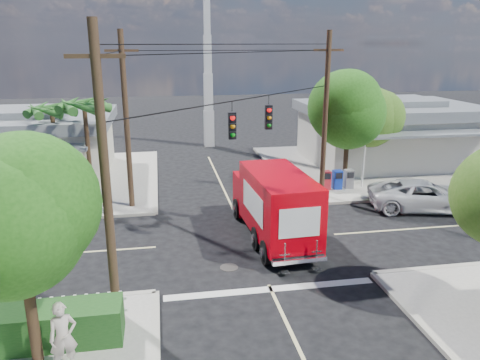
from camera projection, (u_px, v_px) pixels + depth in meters
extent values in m
plane|color=black|center=(248.00, 241.00, 20.54)|extent=(120.00, 120.00, 0.00)
cube|color=#9D988E|center=(372.00, 166.00, 32.73)|extent=(14.00, 14.00, 0.14)
cube|color=#ADA899|center=(275.00, 171.00, 31.58)|extent=(0.25, 14.00, 0.14)
cube|color=#ADA899|center=(427.00, 197.00, 26.12)|extent=(14.00, 0.25, 0.14)
cube|color=#9D988E|center=(41.00, 181.00, 29.10)|extent=(14.00, 14.00, 0.14)
cube|color=#ADA899|center=(155.00, 176.00, 30.26)|extent=(0.25, 14.00, 0.14)
cube|color=#ADA899|center=(8.00, 222.00, 22.49)|extent=(14.00, 0.25, 0.14)
cube|color=beige|center=(219.00, 178.00, 29.99)|extent=(0.12, 12.00, 0.01)
cube|color=beige|center=(454.00, 226.00, 22.19)|extent=(12.00, 0.12, 0.01)
cube|color=beige|center=(5.00, 258.00, 18.89)|extent=(12.00, 0.12, 0.01)
cube|color=silver|center=(271.00, 289.00, 16.47)|extent=(7.50, 0.40, 0.01)
cube|color=beige|center=(388.00, 138.00, 33.43)|extent=(11.00, 8.00, 3.40)
cube|color=slate|center=(390.00, 109.00, 32.85)|extent=(11.80, 8.80, 0.70)
cube|color=slate|center=(391.00, 102.00, 32.71)|extent=(6.05, 4.40, 0.50)
cube|color=slate|center=(428.00, 134.00, 28.46)|extent=(9.90, 1.80, 0.15)
cylinder|color=silver|center=(363.00, 163.00, 27.39)|extent=(0.12, 0.12, 2.90)
cube|color=beige|center=(27.00, 151.00, 29.89)|extent=(10.00, 8.00, 3.20)
cube|color=slate|center=(23.00, 120.00, 29.34)|extent=(10.80, 8.80, 0.70)
cube|color=slate|center=(22.00, 112.00, 29.20)|extent=(5.50, 4.40, 0.50)
cube|color=slate|center=(1.00, 150.00, 24.95)|extent=(9.00, 1.80, 0.15)
cylinder|color=silver|center=(79.00, 175.00, 25.23)|extent=(0.12, 0.12, 2.70)
cube|color=silver|center=(209.00, 128.00, 39.11)|extent=(0.80, 0.80, 3.00)
cube|color=silver|center=(208.00, 92.00, 38.27)|extent=(0.70, 0.70, 3.00)
cube|color=silver|center=(208.00, 54.00, 37.43)|extent=(0.60, 0.60, 3.00)
cube|color=silver|center=(207.00, 15.00, 36.58)|extent=(0.50, 0.50, 3.00)
cylinder|color=#422D1C|center=(31.00, 306.00, 11.73)|extent=(0.28, 0.28, 3.71)
sphere|color=#1F5513|center=(18.00, 219.00, 11.08)|extent=(3.71, 3.71, 3.71)
sphere|color=#1F5513|center=(2.00, 208.00, 11.14)|extent=(3.02, 3.02, 3.02)
sphere|color=#1F5513|center=(31.00, 228.00, 10.89)|extent=(3.25, 3.25, 3.25)
cylinder|color=#422D1C|center=(346.00, 152.00, 27.54)|extent=(0.28, 0.28, 4.10)
sphere|color=#1F5513|center=(349.00, 108.00, 26.82)|extent=(4.10, 4.10, 4.10)
sphere|color=#1F5513|center=(341.00, 104.00, 26.87)|extent=(3.33, 3.33, 3.33)
sphere|color=#1F5513|center=(357.00, 111.00, 26.63)|extent=(3.58, 3.58, 3.58)
cylinder|color=#422D1C|center=(371.00, 147.00, 30.12)|extent=(0.28, 0.28, 3.58)
sphere|color=#37671A|center=(374.00, 112.00, 29.49)|extent=(3.58, 3.58, 3.58)
sphere|color=#37671A|center=(367.00, 108.00, 29.55)|extent=(2.91, 2.91, 2.91)
sphere|color=#37671A|center=(381.00, 114.00, 29.30)|extent=(3.14, 3.14, 3.14)
cylinder|color=#422D1C|center=(88.00, 151.00, 25.65)|extent=(0.24, 0.24, 5.00)
cone|color=#2B6524|center=(101.00, 103.00, 25.07)|extent=(0.50, 2.06, 0.98)
cone|color=#2B6524|center=(96.00, 102.00, 25.68)|extent=(1.92, 1.68, 0.98)
cone|color=#2B6524|center=(82.00, 102.00, 25.72)|extent=(2.12, 0.95, 0.98)
cone|color=#2B6524|center=(69.00, 103.00, 25.16)|extent=(1.34, 2.07, 0.98)
cone|color=#2B6524|center=(67.00, 105.00, 24.42)|extent=(1.34, 2.07, 0.98)
cone|color=#2B6524|center=(77.00, 106.00, 24.06)|extent=(2.12, 0.95, 0.98)
cone|color=#2B6524|center=(93.00, 105.00, 24.35)|extent=(1.92, 1.68, 0.98)
cylinder|color=#422D1C|center=(56.00, 150.00, 26.80)|extent=(0.24, 0.24, 4.60)
cone|color=#2B6524|center=(68.00, 108.00, 26.27)|extent=(0.50, 2.06, 0.98)
cone|color=#2B6524|center=(64.00, 107.00, 26.88)|extent=(1.92, 1.68, 0.98)
cone|color=#2B6524|center=(51.00, 106.00, 26.92)|extent=(2.12, 0.95, 0.98)
cone|color=#2B6524|center=(38.00, 108.00, 26.36)|extent=(1.34, 2.07, 0.98)
cone|color=#2B6524|center=(34.00, 110.00, 25.62)|extent=(1.34, 2.07, 0.98)
cone|color=#2B6524|center=(44.00, 111.00, 25.26)|extent=(2.12, 0.95, 0.98)
cone|color=#2B6524|center=(59.00, 110.00, 25.55)|extent=(1.92, 1.68, 0.98)
cylinder|color=#473321|center=(106.00, 181.00, 13.50)|extent=(0.28, 0.28, 9.00)
cube|color=#473321|center=(95.00, 56.00, 12.52)|extent=(1.60, 0.12, 0.12)
cylinder|color=#473321|center=(325.00, 118.00, 25.05)|extent=(0.28, 0.28, 9.00)
cube|color=#473321|center=(329.00, 50.00, 24.07)|extent=(1.60, 0.12, 0.12)
cylinder|color=#473321|center=(127.00, 123.00, 23.33)|extent=(0.28, 0.28, 9.00)
cube|color=#473321|center=(122.00, 51.00, 22.35)|extent=(1.60, 0.12, 0.12)
cylinder|color=black|center=(249.00, 98.00, 18.80)|extent=(10.43, 10.43, 0.04)
cube|color=black|center=(232.00, 126.00, 18.18)|extent=(0.30, 0.24, 1.05)
sphere|color=red|center=(233.00, 118.00, 17.95)|extent=(0.20, 0.20, 0.20)
cube|color=black|center=(268.00, 117.00, 20.29)|extent=(0.30, 0.24, 1.05)
sphere|color=red|center=(269.00, 110.00, 20.06)|extent=(0.20, 0.20, 0.20)
cube|color=silver|center=(25.00, 319.00, 13.82)|extent=(5.94, 0.05, 0.08)
cube|color=silver|center=(23.00, 307.00, 13.71)|extent=(5.94, 0.05, 0.08)
cube|color=silver|center=(121.00, 306.00, 14.24)|extent=(0.09, 0.06, 1.00)
cube|color=#174115|center=(8.00, 330.00, 12.97)|extent=(6.20, 1.20, 1.10)
cube|color=#B31E29|center=(326.00, 180.00, 27.16)|extent=(0.50, 0.50, 1.10)
cube|color=#0F2C9B|center=(337.00, 180.00, 27.28)|extent=(0.50, 0.50, 1.10)
cube|color=slate|center=(349.00, 179.00, 27.39)|extent=(0.50, 0.50, 1.10)
cube|color=black|center=(272.00, 226.00, 20.85)|extent=(2.40, 7.05, 0.22)
cube|color=#CB000D|center=(257.00, 193.00, 23.19)|extent=(2.21, 1.62, 1.96)
cube|color=black|center=(254.00, 182.00, 23.68)|extent=(1.88, 0.32, 0.85)
cube|color=silver|center=(253.00, 200.00, 24.12)|extent=(2.05, 0.21, 0.31)
cube|color=#CB000D|center=(279.00, 204.00, 19.73)|extent=(2.49, 5.28, 2.58)
cube|color=white|center=(304.00, 199.00, 19.93)|extent=(0.18, 3.20, 1.16)
cube|color=white|center=(253.00, 203.00, 19.45)|extent=(0.18, 3.20, 1.16)
cube|color=white|center=(300.00, 223.00, 17.25)|extent=(1.60, 0.10, 1.16)
cube|color=silver|center=(299.00, 260.00, 17.56)|extent=(2.15, 0.33, 0.16)
cube|color=silver|center=(285.00, 255.00, 17.22)|extent=(0.40, 0.07, 0.89)
cube|color=silver|center=(317.00, 251.00, 17.48)|extent=(0.40, 0.07, 0.89)
cylinder|color=black|center=(237.00, 209.00, 23.05)|extent=(0.34, 0.99, 0.98)
cylinder|color=black|center=(277.00, 206.00, 23.49)|extent=(0.34, 0.99, 0.98)
cylinder|color=black|center=(266.00, 253.00, 18.21)|extent=(0.34, 0.99, 0.98)
cylinder|color=black|center=(316.00, 248.00, 18.65)|extent=(0.34, 0.99, 0.98)
imported|color=silver|center=(424.00, 195.00, 24.18)|extent=(6.00, 3.76, 1.55)
imported|color=beige|center=(63.00, 337.00, 11.96)|extent=(0.82, 0.68, 1.92)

